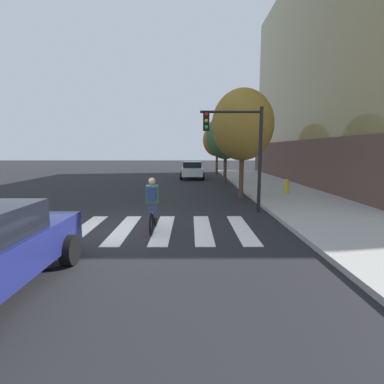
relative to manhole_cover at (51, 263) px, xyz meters
name	(u,v)px	position (x,y,z in m)	size (l,w,h in m)	color
ground_plane	(118,229)	(0.82, 2.82, 0.00)	(120.00, 120.00, 0.00)	black
crosswalk_stripes	(104,229)	(0.38, 2.82, 0.00)	(9.45, 3.54, 0.01)	silver
manhole_cover	(51,263)	(0.00, 0.00, 0.00)	(0.64, 0.64, 0.01)	#473D1E
sedan_mid	(192,170)	(3.34, 19.36, 0.77)	(2.05, 4.33, 1.49)	silver
cyclist	(153,205)	(1.99, 2.60, 0.84)	(0.36, 1.71, 1.69)	black
traffic_light_near	(240,141)	(5.12, 5.34, 2.86)	(2.47, 0.28, 4.20)	black
fire_hydrant	(287,186)	(8.50, 9.63, 0.53)	(0.33, 0.22, 0.78)	gold
street_tree_near	(243,125)	(5.84, 8.84, 3.78)	(3.15, 3.15, 5.60)	#4C3823
street_tree_mid	(226,137)	(5.79, 15.56, 3.49)	(2.91, 2.91, 5.17)	#4C3823
street_tree_far	(217,140)	(5.95, 24.22, 3.51)	(2.93, 2.93, 5.21)	#4C3823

